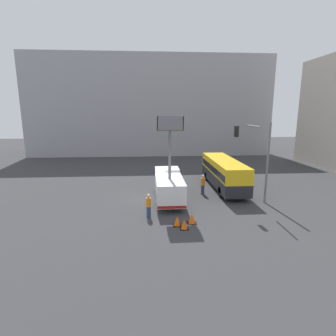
{
  "coord_description": "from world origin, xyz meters",
  "views": [
    {
      "loc": [
        -0.18,
        -23.24,
        7.78
      ],
      "look_at": [
        1.45,
        0.34,
        2.78
      ],
      "focal_mm": 28.0,
      "sensor_mm": 36.0,
      "label": 1
    }
  ],
  "objects_px": {
    "city_bus": "(224,171)",
    "traffic_cone_near_truck": "(184,225)",
    "utility_truck": "(169,184)",
    "traffic_cone_far_side": "(192,219)",
    "road_worker_directing": "(203,184)",
    "traffic_cone_mid_road": "(177,221)",
    "traffic_light_pole": "(258,151)",
    "road_worker_near_truck": "(149,205)"
  },
  "relations": [
    {
      "from": "traffic_light_pole",
      "to": "traffic_cone_mid_road",
      "type": "relative_size",
      "value": 10.23
    },
    {
      "from": "city_bus",
      "to": "traffic_cone_near_truck",
      "type": "relative_size",
      "value": 14.98
    },
    {
      "from": "utility_truck",
      "to": "traffic_light_pole",
      "type": "distance_m",
      "value": 8.18
    },
    {
      "from": "traffic_cone_mid_road",
      "to": "road_worker_directing",
      "type": "bearing_deg",
      "value": 65.55
    },
    {
      "from": "traffic_cone_far_side",
      "to": "road_worker_near_truck",
      "type": "bearing_deg",
      "value": 156.1
    },
    {
      "from": "road_worker_near_truck",
      "to": "traffic_cone_mid_road",
      "type": "relative_size",
      "value": 2.7
    },
    {
      "from": "traffic_light_pole",
      "to": "road_worker_directing",
      "type": "relative_size",
      "value": 3.6
    },
    {
      "from": "utility_truck",
      "to": "traffic_light_pole",
      "type": "height_order",
      "value": "utility_truck"
    },
    {
      "from": "road_worker_directing",
      "to": "traffic_cone_near_truck",
      "type": "bearing_deg",
      "value": -20.42
    },
    {
      "from": "traffic_light_pole",
      "to": "traffic_cone_near_truck",
      "type": "height_order",
      "value": "traffic_light_pole"
    },
    {
      "from": "utility_truck",
      "to": "traffic_cone_near_truck",
      "type": "height_order",
      "value": "utility_truck"
    },
    {
      "from": "road_worker_near_truck",
      "to": "utility_truck",
      "type": "bearing_deg",
      "value": 56.18
    },
    {
      "from": "traffic_cone_far_side",
      "to": "utility_truck",
      "type": "bearing_deg",
      "value": 103.94
    },
    {
      "from": "city_bus",
      "to": "traffic_cone_far_side",
      "type": "height_order",
      "value": "city_bus"
    },
    {
      "from": "city_bus",
      "to": "road_worker_near_truck",
      "type": "height_order",
      "value": "city_bus"
    },
    {
      "from": "traffic_cone_near_truck",
      "to": "traffic_cone_mid_road",
      "type": "relative_size",
      "value": 0.98
    },
    {
      "from": "road_worker_directing",
      "to": "traffic_cone_mid_road",
      "type": "distance_m",
      "value": 7.83
    },
    {
      "from": "city_bus",
      "to": "road_worker_directing",
      "type": "distance_m",
      "value": 3.37
    },
    {
      "from": "road_worker_near_truck",
      "to": "road_worker_directing",
      "type": "bearing_deg",
      "value": 37.29
    },
    {
      "from": "road_worker_near_truck",
      "to": "traffic_cone_far_side",
      "type": "distance_m",
      "value": 3.43
    },
    {
      "from": "utility_truck",
      "to": "traffic_cone_near_truck",
      "type": "distance_m",
      "value": 6.24
    },
    {
      "from": "road_worker_directing",
      "to": "city_bus",
      "type": "bearing_deg",
      "value": 127.56
    },
    {
      "from": "road_worker_directing",
      "to": "road_worker_near_truck",
      "type": "bearing_deg",
      "value": -44.31
    },
    {
      "from": "traffic_cone_mid_road",
      "to": "traffic_cone_near_truck",
      "type": "bearing_deg",
      "value": -53.31
    },
    {
      "from": "road_worker_directing",
      "to": "traffic_cone_near_truck",
      "type": "relative_size",
      "value": 2.9
    },
    {
      "from": "traffic_cone_mid_road",
      "to": "traffic_cone_far_side",
      "type": "height_order",
      "value": "traffic_cone_far_side"
    },
    {
      "from": "road_worker_directing",
      "to": "traffic_cone_near_truck",
      "type": "xyz_separation_m",
      "value": [
        -2.81,
        -7.67,
        -0.67
      ]
    },
    {
      "from": "road_worker_near_truck",
      "to": "traffic_cone_near_truck",
      "type": "xyz_separation_m",
      "value": [
        2.42,
        -2.25,
        -0.61
      ]
    },
    {
      "from": "road_worker_directing",
      "to": "traffic_cone_mid_road",
      "type": "bearing_deg",
      "value": -24.77
    },
    {
      "from": "city_bus",
      "to": "traffic_light_pole",
      "type": "distance_m",
      "value": 5.78
    },
    {
      "from": "traffic_cone_near_truck",
      "to": "road_worker_directing",
      "type": "bearing_deg",
      "value": 69.9
    },
    {
      "from": "traffic_cone_near_truck",
      "to": "utility_truck",
      "type": "bearing_deg",
      "value": 95.85
    },
    {
      "from": "utility_truck",
      "to": "traffic_light_pole",
      "type": "xyz_separation_m",
      "value": [
        7.47,
        -1.22,
        3.1
      ]
    },
    {
      "from": "utility_truck",
      "to": "city_bus",
      "type": "relative_size",
      "value": 0.75
    },
    {
      "from": "traffic_cone_near_truck",
      "to": "traffic_cone_mid_road",
      "type": "distance_m",
      "value": 0.71
    },
    {
      "from": "utility_truck",
      "to": "traffic_cone_far_side",
      "type": "bearing_deg",
      "value": -76.06
    },
    {
      "from": "city_bus",
      "to": "road_worker_near_truck",
      "type": "distance_m",
      "value": 10.81
    },
    {
      "from": "road_worker_near_truck",
      "to": "road_worker_directing",
      "type": "relative_size",
      "value": 0.95
    },
    {
      "from": "road_worker_near_truck",
      "to": "traffic_cone_far_side",
      "type": "relative_size",
      "value": 2.45
    },
    {
      "from": "traffic_cone_far_side",
      "to": "traffic_cone_near_truck",
      "type": "bearing_deg",
      "value": -127.28
    },
    {
      "from": "utility_truck",
      "to": "road_worker_near_truck",
      "type": "distance_m",
      "value": 4.29
    },
    {
      "from": "road_worker_near_truck",
      "to": "traffic_cone_near_truck",
      "type": "height_order",
      "value": "road_worker_near_truck"
    }
  ]
}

